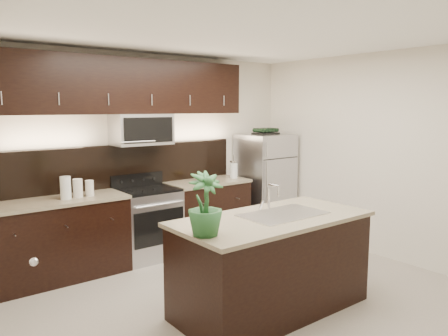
{
  "coord_description": "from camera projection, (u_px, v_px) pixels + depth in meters",
  "views": [
    {
      "loc": [
        -2.88,
        -3.36,
        1.98
      ],
      "look_at": [
        0.14,
        0.55,
        1.3
      ],
      "focal_mm": 35.0,
      "sensor_mm": 36.0,
      "label": 1
    }
  ],
  "objects": [
    {
      "name": "ground",
      "position": [
        245.0,
        295.0,
        4.65
      ],
      "size": [
        4.5,
        4.5,
        0.0
      ],
      "primitive_type": "plane",
      "color": "gray",
      "rests_on": "ground"
    },
    {
      "name": "room_walls",
      "position": [
        240.0,
        137.0,
        4.32
      ],
      "size": [
        4.52,
        4.02,
        2.71
      ],
      "color": "beige",
      "rests_on": "ground"
    },
    {
      "name": "counter_run",
      "position": [
        133.0,
        226.0,
        5.63
      ],
      "size": [
        3.51,
        0.65,
        0.94
      ],
      "color": "black",
      "rests_on": "ground"
    },
    {
      "name": "upper_fixtures",
      "position": [
        126.0,
        95.0,
        5.53
      ],
      "size": [
        3.49,
        0.4,
        1.66
      ],
      "color": "black",
      "rests_on": "counter_run"
    },
    {
      "name": "island",
      "position": [
        271.0,
        263.0,
        4.27
      ],
      "size": [
        1.96,
        0.96,
        0.94
      ],
      "color": "black",
      "rests_on": "ground"
    },
    {
      "name": "sink_faucet",
      "position": [
        282.0,
        213.0,
        4.3
      ],
      "size": [
        0.84,
        0.5,
        0.28
      ],
      "color": "silver",
      "rests_on": "island"
    },
    {
      "name": "refrigerator",
      "position": [
        265.0,
        184.0,
        6.91
      ],
      "size": [
        0.75,
        0.68,
        1.56
      ],
      "primitive_type": "cube",
      "color": "#B2B2B7",
      "rests_on": "ground"
    },
    {
      "name": "wine_rack",
      "position": [
        266.0,
        132.0,
        6.79
      ],
      "size": [
        0.39,
        0.24,
        0.09
      ],
      "color": "black",
      "rests_on": "refrigerator"
    },
    {
      "name": "plant",
      "position": [
        205.0,
        204.0,
        3.55
      ],
      "size": [
        0.32,
        0.32,
        0.52
      ],
      "primitive_type": "imported",
      "rotation": [
        0.0,
        0.0,
        -0.09
      ],
      "color": "#1F4E23",
      "rests_on": "island"
    },
    {
      "name": "canisters",
      "position": [
        75.0,
        188.0,
        5.06
      ],
      "size": [
        0.39,
        0.12,
        0.26
      ],
      "rotation": [
        0.0,
        0.0,
        0.05
      ],
      "color": "silver",
      "rests_on": "counter_run"
    },
    {
      "name": "french_press",
      "position": [
        234.0,
        170.0,
        6.5
      ],
      "size": [
        0.12,
        0.12,
        0.34
      ],
      "rotation": [
        0.0,
        0.0,
        -0.24
      ],
      "color": "silver",
      "rests_on": "counter_run"
    },
    {
      "name": "bananas",
      "position": [
        204.0,
        180.0,
        6.14
      ],
      "size": [
        0.2,
        0.16,
        0.06
      ],
      "primitive_type": "ellipsoid",
      "rotation": [
        0.0,
        0.0,
        0.03
      ],
      "color": "gold",
      "rests_on": "counter_run"
    }
  ]
}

